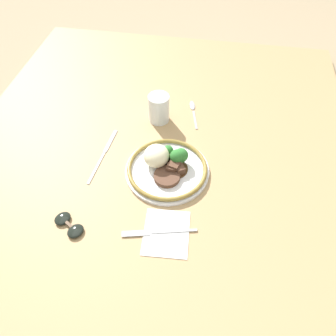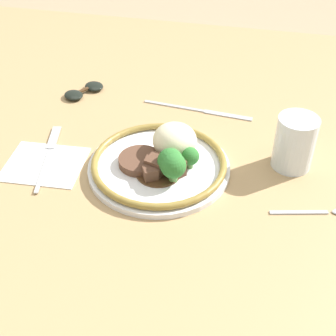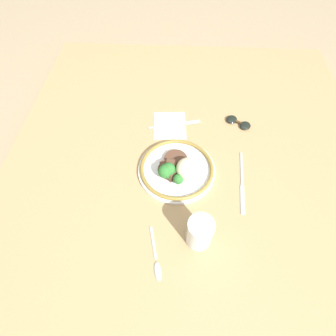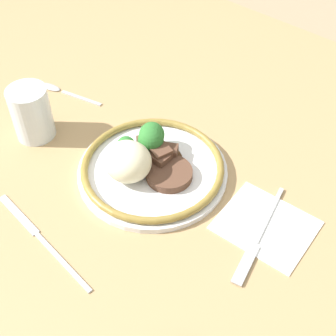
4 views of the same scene
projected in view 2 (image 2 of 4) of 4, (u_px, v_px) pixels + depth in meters
ground_plane at (175, 173)px, 0.87m from camera, size 8.00×8.00×0.00m
dining_table at (176, 164)px, 0.86m from camera, size 1.51×1.23×0.04m
napkin at (45, 164)px, 0.82m from camera, size 0.14×0.12×0.00m
plate at (163, 160)px, 0.80m from camera, size 0.25×0.25×0.07m
juice_glass at (294, 145)px, 0.80m from camera, size 0.07×0.07×0.10m
fork at (50, 150)px, 0.85m from camera, size 0.05×0.19×0.00m
knife at (201, 111)px, 0.96m from camera, size 0.23×0.03×0.00m
spoon at (335, 212)px, 0.73m from camera, size 0.14×0.05×0.01m
sunglasses at (84, 91)px, 1.01m from camera, size 0.09×0.10×0.01m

